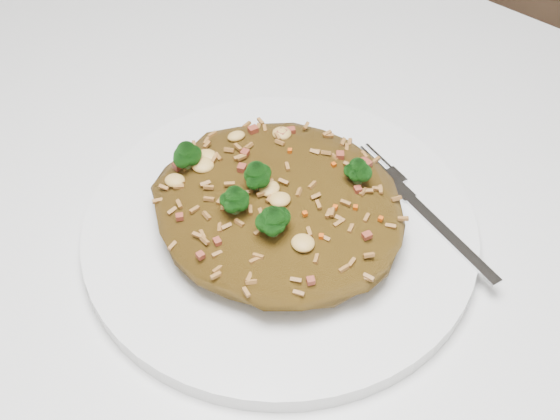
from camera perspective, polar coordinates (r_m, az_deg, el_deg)
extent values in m
cube|color=silver|center=(0.56, 7.56, -9.64)|extent=(1.20, 0.80, 0.04)
cylinder|color=brown|center=(1.24, -6.16, 4.69)|extent=(0.06, 0.06, 0.71)
cylinder|color=white|center=(0.58, 0.00, -1.45)|extent=(0.29, 0.29, 0.01)
ellipsoid|color=brown|center=(0.56, 0.00, 0.22)|extent=(0.19, 0.17, 0.04)
ellipsoid|color=#0A3C08|center=(0.57, -6.83, 4.02)|extent=(0.02, 0.02, 0.02)
ellipsoid|color=#0A3C08|center=(0.54, -1.73, 2.57)|extent=(0.02, 0.02, 0.02)
ellipsoid|color=#0A3C08|center=(0.56, 5.76, 2.94)|extent=(0.02, 0.02, 0.02)
ellipsoid|color=#0A3C08|center=(0.52, -0.48, -0.80)|extent=(0.02, 0.02, 0.02)
ellipsoid|color=#0A3C08|center=(0.53, -3.31, 0.80)|extent=(0.02, 0.02, 0.02)
cube|color=silver|center=(0.57, 13.36, -2.98)|extent=(0.10, 0.04, 0.00)
cube|color=silver|center=(0.62, 7.44, 2.84)|extent=(0.04, 0.03, 0.00)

